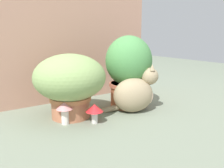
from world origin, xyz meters
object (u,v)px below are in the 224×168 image
cat (136,93)px  mushroom_ornament_pink (65,108)px  grass_planter (70,81)px  leafy_planter (129,69)px  mushroom_ornament_red (94,109)px

cat → mushroom_ornament_pink: cat is taller
grass_planter → leafy_planter: 0.42m
grass_planter → cat: size_ratio=1.15×
leafy_planter → cat: 0.18m
grass_planter → mushroom_ornament_pink: (-0.08, -0.09, -0.13)m
cat → leafy_planter: bearing=73.9°
cat → mushroom_ornament_red: 0.32m
grass_planter → mushroom_ornament_pink: 0.17m
grass_planter → mushroom_ornament_red: bearing=-68.7°
leafy_planter → cat: leafy_planter is taller
mushroom_ornament_pink → mushroom_ornament_red: bearing=-29.3°
cat → mushroom_ornament_red: bearing=-175.8°
leafy_planter → mushroom_ornament_red: (-0.35, -0.14, -0.18)m
grass_planter → mushroom_ornament_red: grass_planter is taller
mushroom_ornament_pink → cat: bearing=-6.9°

